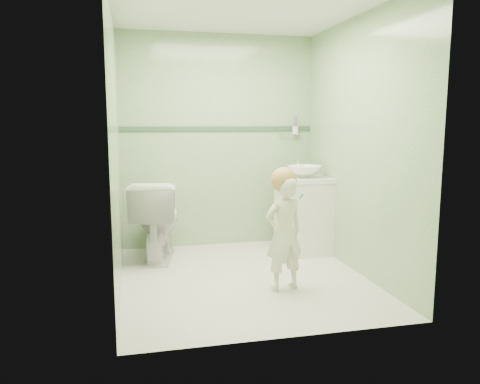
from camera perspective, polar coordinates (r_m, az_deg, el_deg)
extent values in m
plane|color=beige|center=(4.41, 0.44, -10.35)|extent=(2.50, 2.50, 0.00)
cube|color=#82B07D|center=(5.40, -2.64, 6.11)|extent=(2.20, 0.04, 2.40)
cube|color=#82B07D|center=(2.98, 6.07, 4.08)|extent=(2.20, 0.04, 2.40)
cube|color=#82B07D|center=(4.07, -14.84, 5.03)|extent=(0.04, 2.50, 2.40)
cube|color=#82B07D|center=(4.56, 14.08, 5.41)|extent=(0.04, 2.50, 2.40)
plane|color=white|center=(4.29, 0.48, 21.63)|extent=(2.50, 2.50, 0.00)
cube|color=#34543D|center=(5.39, -2.62, 7.69)|extent=(2.20, 0.02, 0.05)
cube|color=silver|center=(5.20, 7.69, -2.96)|extent=(0.52, 0.50, 0.80)
cube|color=white|center=(5.13, 7.79, 1.54)|extent=(0.54, 0.52, 0.04)
imported|color=white|center=(5.12, 7.81, 2.47)|extent=(0.37, 0.37, 0.13)
cylinder|color=silver|center=(5.30, 7.05, 3.30)|extent=(0.03, 0.03, 0.18)
cylinder|color=silver|center=(5.25, 7.26, 4.12)|extent=(0.02, 0.12, 0.02)
cylinder|color=silver|center=(5.57, 6.05, 6.96)|extent=(0.26, 0.02, 0.02)
cylinder|color=silver|center=(5.57, 6.72, 7.47)|extent=(0.07, 0.07, 0.09)
cylinder|color=#324BB4|center=(5.56, 6.60, 8.19)|extent=(0.01, 0.01, 0.17)
cylinder|color=purple|center=(5.56, 6.61, 8.19)|extent=(0.01, 0.01, 0.17)
cylinder|color=#DE3646|center=(5.58, 6.83, 8.19)|extent=(0.01, 0.01, 0.17)
cylinder|color=purple|center=(5.56, 6.77, 8.19)|extent=(0.01, 0.01, 0.17)
imported|color=white|center=(4.97, -10.06, -3.32)|extent=(0.62, 0.90, 0.84)
imported|color=beige|center=(4.01, 5.35, -5.04)|extent=(0.40, 0.31, 0.98)
sphere|color=#B9874B|center=(3.95, 5.33, 1.47)|extent=(0.22, 0.22, 0.22)
cylinder|color=#128965|center=(3.88, 7.43, -0.56)|extent=(0.04, 0.14, 0.06)
cube|color=white|center=(3.89, 6.30, 0.06)|extent=(0.03, 0.03, 0.02)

